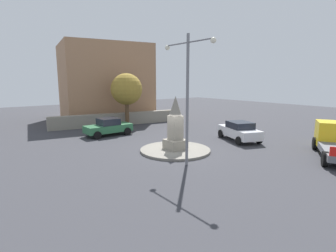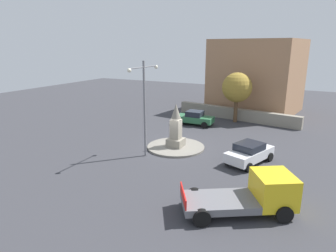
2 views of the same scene
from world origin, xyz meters
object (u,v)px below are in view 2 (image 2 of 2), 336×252
corner_building (257,76)px  streetlamp (144,99)px  monument (176,128)px  tree_near_wall (237,88)px  car_green_parked_left (195,118)px  car_white_approaching (249,153)px  truck_yellow_passing (254,194)px

corner_building → streetlamp: bearing=-11.6°
monument → tree_near_wall: (-10.62, 2.14, 2.07)m
car_green_parked_left → tree_near_wall: 5.59m
car_white_approaching → tree_near_wall: bearing=-160.8°
streetlamp → monument: bearing=153.9°
truck_yellow_passing → streetlamp: bearing=-115.4°
streetlamp → truck_yellow_passing: 10.35m
car_green_parked_left → corner_building: corner_building is taller
truck_yellow_passing → corner_building: size_ratio=0.59×
car_white_approaching → truck_yellow_passing: (6.32, 1.54, 0.19)m
streetlamp → car_green_parked_left: 10.74m
car_green_parked_left → corner_building: bearing=157.2°
car_green_parked_left → tree_near_wall: size_ratio=0.74×
monument → car_green_parked_left: monument is taller
monument → tree_near_wall: size_ratio=0.66×
streetlamp → truck_yellow_passing: size_ratio=1.23×
streetlamp → tree_near_wall: 13.70m
truck_yellow_passing → tree_near_wall: (-17.45, -5.41, 2.79)m
car_green_parked_left → car_white_approaching: size_ratio=0.93×
car_white_approaching → truck_yellow_passing: truck_yellow_passing is taller
car_green_parked_left → tree_near_wall: tree_near_wall is taller
truck_yellow_passing → car_white_approaching: bearing=-166.3°
monument → car_white_approaching: bearing=85.1°
car_green_parked_left → truck_yellow_passing: bearing=31.9°
corner_building → tree_near_wall: (6.89, -0.71, -0.67)m
truck_yellow_passing → tree_near_wall: bearing=-162.8°
car_green_parked_left → truck_yellow_passing: 16.87m
streetlamp → car_white_approaching: size_ratio=1.65×
monument → streetlamp: streetlamp is taller
monument → truck_yellow_passing: monument is taller
tree_near_wall → car_white_approaching: bearing=19.2°
monument → car_white_approaching: monument is taller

